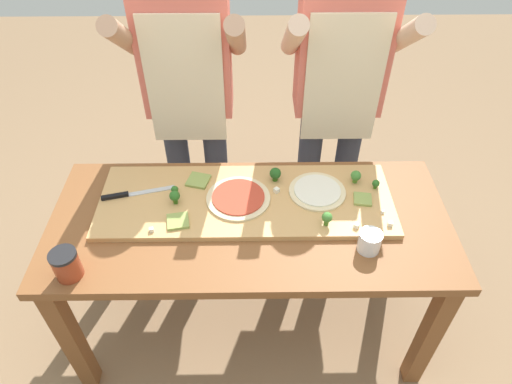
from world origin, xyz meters
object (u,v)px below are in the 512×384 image
Objects in this scene: pizza_whole_white_garlic at (317,191)px; cook_right at (338,89)px; sauce_jar at (66,264)px; cook_left at (189,90)px; prep_table at (250,237)px; pizza_slice_center at (198,180)px; pizza_slice_near_left at (363,199)px; broccoli_floret_back_right at (175,196)px; broccoli_floret_back_mid at (175,190)px; pizza_whole_tomato_red at (238,198)px; flour_cup at (369,242)px; cheese_crumble_d at (151,230)px; pizza_slice_far_left at (178,221)px; broccoli_floret_center_left at (356,176)px; cheese_crumble_e at (277,190)px; cheese_crumble_a at (390,224)px; broccoli_floret_front_right at (275,174)px; broccoli_floret_center_right at (376,184)px; cheese_crumble_c at (383,211)px; broccoli_floret_back_left at (327,218)px; chefs_knife at (128,194)px; cheese_crumble_b at (357,226)px.

cook_right is at bearing 74.83° from pizza_whole_white_garlic.
cook_left is at bearing 67.84° from sauce_jar.
prep_table is 0.81m from cook_right.
pizza_slice_center is 1.24× the size of pizza_slice_near_left.
cook_right is (0.72, 0.54, 0.16)m from broccoli_floret_back_right.
prep_table is 0.37m from broccoli_floret_back_mid.
sauce_jar is (-0.59, -0.36, 0.03)m from pizza_whole_tomato_red.
sauce_jar is (-1.08, -0.11, 0.02)m from flour_cup.
pizza_slice_far_left is at bearing 25.68° from cheese_crumble_d.
broccoli_floret_center_left reaches higher than cheese_crumble_e.
flour_cup is (0.82, -0.08, 0.01)m from cheese_crumble_d.
broccoli_floret_center_left is at bearing -0.97° from pizza_slice_center.
cook_right reaches higher than cheese_crumble_a.
cheese_crumble_d is (-0.83, -0.27, -0.03)m from broccoli_floret_center_left.
broccoli_floret_front_right is 0.57m from cheese_crumble_d.
flour_cup is 0.05× the size of cook_right.
pizza_whole_tomato_red is 0.61m from cook_left.
pizza_slice_far_left is at bearing -166.95° from broccoli_floret_center_right.
pizza_whole_white_garlic is 0.18m from broccoli_floret_center_left.
pizza_slice_far_left is 6.87× the size of cheese_crumble_c.
broccoli_floret_back_mid is (-0.09, -0.07, 0.02)m from pizza_slice_center.
cook_right is at bearing 80.00° from broccoli_floret_back_left.
cheese_crumble_e reaches higher than cheese_crumble_d.
cheese_crumble_a is (0.43, -0.27, -0.03)m from broccoli_floret_front_right.
broccoli_floret_center_right is at bearing 48.00° from pizza_slice_near_left.
broccoli_floret_center_left is at bearing 18.29° from cheese_crumble_d.
prep_table is at bearing 172.88° from cheese_crumble_a.
pizza_whole_white_garlic is (0.28, 0.12, 0.14)m from prep_table.
flour_cup reaches higher than prep_table.
broccoli_floret_center_left is at bearing 8.96° from broccoli_floret_back_right.
pizza_whole_tomato_red is 4.14× the size of broccoli_floret_front_right.
broccoli_floret_center_left is at bearing 11.29° from pizza_whole_tomato_red.
cheese_crumble_a reaches higher than pizza_whole_white_garlic.
broccoli_floret_front_right is at bearing 172.45° from broccoli_floret_center_right.
chefs_knife is 24.45× the size of cheese_crumble_c.
broccoli_floret_front_right is 0.88m from sauce_jar.
pizza_whole_white_garlic is 0.77m from cook_left.
cheese_crumble_a is at bearing 1.18° from cheese_crumble_d.
cook_right reaches higher than pizza_slice_near_left.
broccoli_floret_center_right reaches higher than cheese_crumble_b.
cheese_crumble_d is at bearing -169.17° from pizza_slice_near_left.
cheese_crumble_a is at bearing 9.67° from sauce_jar.
broccoli_floret_back_left reaches higher than pizza_whole_white_garlic.
pizza_slice_far_left is 0.81m from cheese_crumble_c.
broccoli_floret_center_left is at bearing 110.20° from cheese_crumble_a.
broccoli_floret_back_left is at bearing -54.43° from broccoli_floret_front_right.
pizza_whole_tomato_red reaches higher than cheese_crumble_c.
cook_right is at bearing 100.69° from cheese_crumble_c.
cook_left reaches higher than chefs_knife.
cheese_crumble_d is 0.82× the size of cheese_crumble_e.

